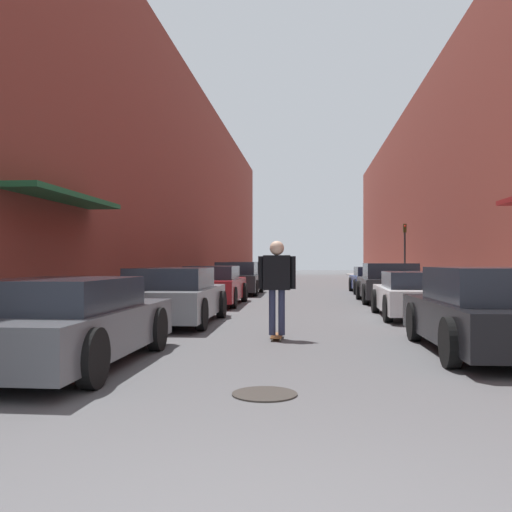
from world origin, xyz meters
name	(u,v)px	position (x,y,z in m)	size (l,w,h in m)	color
ground	(305,293)	(0.00, 23.21, 0.00)	(127.65, 127.65, 0.00)	#515154
curb_strip_left	(217,285)	(-4.95, 29.01, 0.06)	(1.80, 58.02, 0.12)	gray
curb_strip_right	(397,286)	(4.95, 29.01, 0.06)	(1.80, 58.02, 0.12)	gray
building_row_left	(167,188)	(-7.85, 29.01, 5.57)	(4.90, 58.02, 11.15)	brown
building_row_right	(452,191)	(7.85, 29.01, 5.23)	(4.90, 58.02, 10.47)	brown
parked_car_left_0	(67,322)	(-3.09, 4.89, 0.59)	(1.90, 4.39, 1.20)	#515459
parked_car_left_1	(173,296)	(-2.92, 10.19, 0.62)	(2.00, 4.34, 1.27)	gray
parked_car_left_2	(214,286)	(-2.94, 15.81, 0.62)	(1.86, 4.66, 1.27)	maroon
parked_car_left_3	(238,279)	(-2.89, 21.67, 0.66)	(1.97, 4.51, 1.38)	#232326
parked_car_left_4	(248,275)	(-3.08, 27.53, 0.67)	(1.97, 4.81, 1.38)	black
parked_car_right_0	(490,312)	(2.94, 6.48, 0.64)	(1.98, 4.29, 1.33)	black
parked_car_right_1	(420,295)	(2.95, 12.12, 0.57)	(2.09, 4.11, 1.16)	silver
parked_car_right_2	(389,283)	(2.93, 17.50, 0.65)	(2.04, 4.02, 1.35)	#232326
parked_car_right_3	(374,280)	(3.05, 23.30, 0.58)	(1.98, 4.41, 1.17)	navy
skateboarder	(277,278)	(-0.41, 7.84, 1.11)	(0.69, 0.78, 1.79)	brown
manhole_cover	(265,394)	(-0.30, 3.50, 0.01)	(0.70, 0.70, 0.02)	#332D28
traffic_light	(405,247)	(5.16, 27.82, 2.15)	(0.16, 0.22, 3.25)	#2D2D2D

